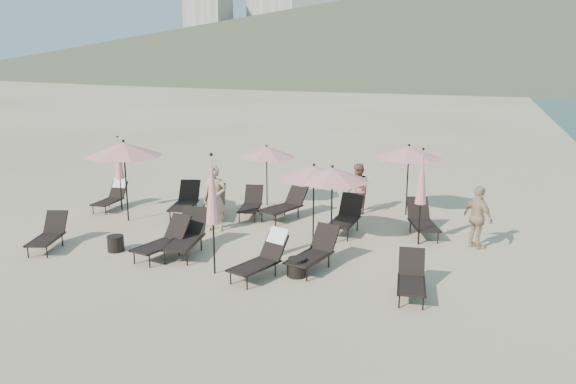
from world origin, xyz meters
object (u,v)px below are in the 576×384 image
(lounger_5, at_px, (411,277))
(umbrella_open_2, at_px, (332,174))
(umbrella_closed_1, at_px, (422,178))
(lounger_12, at_px, (112,196))
(lounger_6, at_px, (185,201))
(lounger_4, at_px, (314,251))
(lounger_1, at_px, (187,235))
(beachgoer_c, at_px, (478,217))
(lounger_0, at_px, (49,234))
(lounger_9, at_px, (286,204))
(umbrella_open_1, at_px, (314,173))
(umbrella_closed_0, at_px, (212,191))
(lounger_8, at_px, (251,204))
(umbrella_closed_2, at_px, (119,159))
(lounger_11, at_px, (422,220))
(umbrella_open_0, at_px, (124,149))
(lounger_7, at_px, (213,203))
(beachgoer_a, at_px, (215,198))
(lounger_3, at_px, (263,256))
(lounger_10, at_px, (346,216))
(side_table_1, at_px, (297,267))
(side_table_0, at_px, (116,243))
(beachgoer_b, at_px, (358,189))
(lounger_2, at_px, (164,240))
(umbrella_open_4, at_px, (409,152))

(lounger_5, relative_size, umbrella_open_2, 0.71)
(umbrella_closed_1, bearing_deg, lounger_12, 177.73)
(lounger_6, bearing_deg, lounger_4, -46.19)
(lounger_4, bearing_deg, lounger_6, 161.98)
(lounger_1, relative_size, beachgoer_c, 1.14)
(lounger_0, height_order, lounger_4, lounger_4)
(lounger_9, xyz_separation_m, lounger_12, (-5.85, -0.80, -0.02))
(umbrella_open_1, bearing_deg, umbrella_closed_0, -114.43)
(lounger_8, height_order, umbrella_closed_2, umbrella_closed_2)
(umbrella_open_1, bearing_deg, lounger_11, 28.21)
(umbrella_open_0, bearing_deg, lounger_7, 27.74)
(lounger_6, relative_size, beachgoer_a, 0.97)
(lounger_3, distance_m, lounger_10, 4.08)
(lounger_3, bearing_deg, side_table_1, 35.17)
(umbrella_closed_0, distance_m, side_table_0, 3.64)
(beachgoer_b, bearing_deg, lounger_10, -30.30)
(lounger_4, relative_size, lounger_11, 0.98)
(lounger_9, bearing_deg, lounger_0, -115.49)
(beachgoer_b, relative_size, beachgoer_c, 0.98)
(lounger_10, relative_size, beachgoer_b, 1.08)
(lounger_5, bearing_deg, beachgoer_b, 104.64)
(lounger_9, relative_size, lounger_10, 1.07)
(lounger_4, relative_size, umbrella_open_1, 0.81)
(umbrella_closed_2, bearing_deg, lounger_10, 0.38)
(lounger_2, xyz_separation_m, umbrella_open_2, (3.70, 2.37, 1.47))
(beachgoer_b, bearing_deg, lounger_1, -65.37)
(lounger_3, height_order, umbrella_open_4, umbrella_open_4)
(lounger_9, xyz_separation_m, side_table_1, (1.87, -4.50, -0.25))
(lounger_0, bearing_deg, umbrella_closed_0, -20.33)
(umbrella_open_0, height_order, umbrella_open_4, umbrella_open_0)
(lounger_10, bearing_deg, lounger_1, -135.15)
(lounger_0, height_order, lounger_11, lounger_11)
(lounger_0, height_order, lounger_2, lounger_2)
(lounger_7, relative_size, umbrella_open_0, 0.71)
(lounger_1, bearing_deg, umbrella_open_0, 136.49)
(lounger_4, distance_m, lounger_12, 8.54)
(umbrella_open_0, bearing_deg, lounger_4, -17.19)
(lounger_6, relative_size, umbrella_open_0, 0.74)
(lounger_4, xyz_separation_m, lounger_7, (-4.31, 3.27, 0.01))
(lounger_1, bearing_deg, lounger_3, -28.84)
(lounger_5, bearing_deg, lounger_6, 144.51)
(lounger_9, height_order, beachgoer_c, beachgoer_c)
(umbrella_closed_1, xyz_separation_m, beachgoer_b, (-2.23, 2.54, -1.01))
(lounger_3, xyz_separation_m, lounger_4, (0.97, 0.82, -0.04))
(lounger_5, xyz_separation_m, side_table_0, (-7.59, 0.31, -0.19))
(umbrella_open_1, distance_m, umbrella_closed_1, 2.84)
(lounger_7, xyz_separation_m, umbrella_closed_0, (2.22, -4.32, 1.52))
(umbrella_closed_1, distance_m, side_table_1, 4.35)
(lounger_4, xyz_separation_m, beachgoer_a, (-3.61, 2.02, 0.52))
(lounger_11, bearing_deg, lounger_8, 157.81)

